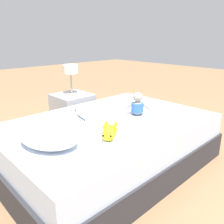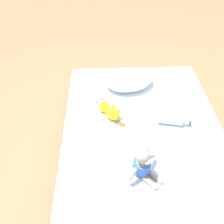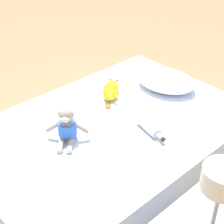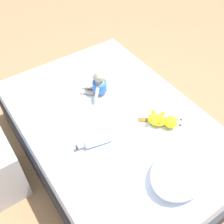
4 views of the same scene
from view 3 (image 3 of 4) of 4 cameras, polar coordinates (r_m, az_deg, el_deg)
ground_plane at (r=2.77m, az=-0.15°, el=-9.76°), size 16.00×16.00×0.00m
bed at (r=2.62m, az=-0.16°, el=-6.11°), size 1.34×1.98×0.47m
pillow at (r=2.90m, az=8.60°, el=5.03°), size 0.55×0.45×0.14m
plush_monkey at (r=2.30m, az=-7.23°, el=-2.44°), size 0.26×0.26×0.24m
plush_yellow_creature at (r=2.77m, az=-0.12°, el=3.48°), size 0.25×0.29×0.10m
glass_bottle at (r=2.40m, az=5.94°, el=-2.40°), size 0.27×0.11×0.07m
bedside_lamp at (r=1.63m, az=17.20°, el=-10.81°), size 0.19×0.19×0.38m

